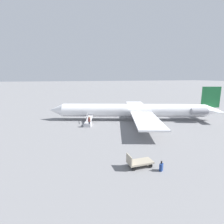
# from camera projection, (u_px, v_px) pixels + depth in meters

# --- Properties ---
(ground_plane) EXTENTS (600.00, 600.00, 0.00)m
(ground_plane) POSITION_uv_depth(u_px,v_px,m) (133.00, 120.00, 31.91)
(ground_plane) COLOR slate
(airplane_main) EXTENTS (29.98, 23.58, 6.05)m
(airplane_main) POSITION_uv_depth(u_px,v_px,m) (138.00, 110.00, 31.53)
(airplane_main) COLOR white
(airplane_main) RESTS_ON ground
(boarding_stairs) EXTENTS (2.29, 4.12, 1.57)m
(boarding_stairs) POSITION_uv_depth(u_px,v_px,m) (88.00, 123.00, 28.36)
(boarding_stairs) COLOR #B2B2B7
(boarding_stairs) RESTS_ON ground
(passenger) EXTENTS (0.43, 0.57, 1.74)m
(passenger) POSITION_uv_depth(u_px,v_px,m) (89.00, 121.00, 27.17)
(passenger) COLOR #23232D
(passenger) RESTS_ON ground
(luggage_cart) EXTENTS (2.21, 1.12, 1.22)m
(luggage_cart) POSITION_uv_depth(u_px,v_px,m) (139.00, 162.00, 15.17)
(luggage_cart) COLOR #9E937F
(luggage_cart) RESTS_ON ground
(suitcase) EXTENTS (0.42, 0.39, 0.88)m
(suitcase) POSITION_uv_depth(u_px,v_px,m) (161.00, 167.00, 14.57)
(suitcase) COLOR navy
(suitcase) RESTS_ON ground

